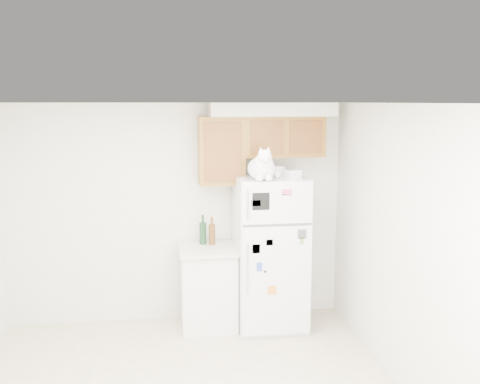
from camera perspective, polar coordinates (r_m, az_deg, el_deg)
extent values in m
cube|color=silver|center=(6.47, -6.47, -2.13)|extent=(3.80, 0.04, 2.50)
cube|color=silver|center=(4.98, 16.93, -5.91)|extent=(0.04, 4.00, 2.50)
cube|color=white|center=(4.34, -5.84, 8.96)|extent=(3.80, 4.00, 0.04)
cube|color=brown|center=(6.33, 4.41, 5.65)|extent=(0.90, 0.33, 0.45)
cube|color=brown|center=(6.23, -1.92, 4.23)|extent=(0.50, 0.33, 0.75)
cube|color=silver|center=(6.30, 3.30, 8.38)|extent=(1.40, 0.37, 0.15)
cube|color=white|center=(6.31, 3.07, -6.12)|extent=(0.76, 0.72, 1.70)
cube|color=white|center=(5.81, 3.86, -1.13)|extent=(0.74, 0.03, 0.44)
cube|color=white|center=(6.02, 3.77, -9.02)|extent=(0.74, 0.03, 1.19)
cube|color=#59595B|center=(5.85, 3.83, -3.29)|extent=(0.74, 0.03, 0.02)
cylinder|color=silver|center=(5.72, 0.79, -1.31)|extent=(0.02, 0.02, 0.32)
cylinder|color=silver|center=(5.88, 0.77, -7.75)|extent=(0.02, 0.02, 0.55)
cube|color=black|center=(5.75, 2.15, -0.96)|extent=(0.18, 0.00, 0.18)
cube|color=white|center=(5.85, 2.31, -5.30)|extent=(0.22, 0.00, 0.28)
cube|color=silver|center=(5.94, 2.33, -8.22)|extent=(0.07, 0.00, 0.05)
cube|color=silver|center=(5.86, 3.13, -5.14)|extent=(0.10, 0.00, 0.07)
cube|color=#6B9048|center=(5.94, 6.30, -4.98)|extent=(0.05, 0.00, 0.07)
cube|color=white|center=(5.79, 4.37, -0.57)|extent=(0.07, 0.00, 0.07)
cube|color=#D0537A|center=(5.79, 4.78, -0.02)|extent=(0.11, 0.00, 0.06)
cube|color=#3450B7|center=(5.91, 1.98, -7.60)|extent=(0.06, 0.00, 0.09)
cube|color=#47484C|center=(5.75, 1.62, -1.15)|extent=(0.10, 0.00, 0.06)
cube|color=orange|center=(6.02, 3.28, -9.93)|extent=(0.09, 0.00, 0.10)
cube|color=silver|center=(5.92, 3.14, -6.95)|extent=(0.05, 0.00, 0.06)
cube|color=#CB703F|center=(5.85, 1.66, -5.79)|extent=(0.08, 0.00, 0.10)
cube|color=silver|center=(5.94, 2.90, -7.81)|extent=(0.09, 0.00, 0.08)
cube|color=silver|center=(6.07, 6.77, -8.90)|extent=(0.09, 0.00, 0.09)
cube|color=#454549|center=(5.92, 6.33, -4.27)|extent=(0.09, 0.00, 0.10)
cube|color=white|center=(6.39, -3.24, -9.76)|extent=(0.60, 0.60, 0.88)
cube|color=beige|center=(6.23, -3.26, -5.82)|extent=(0.64, 0.64, 0.04)
ellipsoid|color=white|center=(5.88, 2.19, 2.38)|extent=(0.29, 0.39, 0.24)
ellipsoid|color=white|center=(5.77, 2.39, 2.79)|extent=(0.21, 0.17, 0.23)
sphere|color=white|center=(5.70, 2.51, 3.61)|extent=(0.14, 0.14, 0.14)
cone|color=white|center=(5.69, 2.14, 4.33)|extent=(0.05, 0.05, 0.06)
cone|color=white|center=(5.70, 2.90, 4.33)|extent=(0.05, 0.05, 0.06)
cone|color=#D88C8C|center=(5.68, 2.15, 4.26)|extent=(0.03, 0.03, 0.03)
cone|color=#D88C8C|center=(5.69, 2.92, 4.27)|extent=(0.03, 0.03, 0.03)
sphere|color=white|center=(5.64, 2.63, 3.33)|extent=(0.06, 0.06, 0.06)
sphere|color=white|center=(5.73, 1.98, 1.42)|extent=(0.08, 0.08, 0.08)
sphere|color=white|center=(5.75, 2.95, 1.44)|extent=(0.08, 0.08, 0.08)
cylinder|color=white|center=(6.04, 3.09, 1.82)|extent=(0.18, 0.25, 0.08)
cube|color=white|center=(6.29, 3.68, 2.20)|extent=(0.19, 0.14, 0.10)
cube|color=white|center=(6.00, 5.43, 1.80)|extent=(0.18, 0.16, 0.09)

